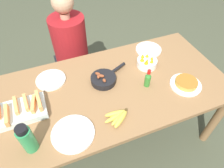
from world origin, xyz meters
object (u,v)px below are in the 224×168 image
(fruit_bowl_mango, at_px, (147,62))
(hot_sauce_bottle, at_px, (148,79))
(frittata_plate_center, at_px, (186,83))
(empty_plate_far_left, at_px, (51,80))
(melon_tray, at_px, (23,110))
(empty_plate_near_front, at_px, (148,50))
(person_figure, at_px, (73,58))
(skillet, at_px, (104,79))
(empty_plate_far_right, at_px, (73,133))
(water_bottle, at_px, (27,139))
(banana_bunch, at_px, (118,116))

(fruit_bowl_mango, distance_m, hot_sauce_bottle, 0.22)
(frittata_plate_center, xyz_separation_m, empty_plate_far_left, (-0.95, 0.43, -0.01))
(frittata_plate_center, relative_size, empty_plate_far_left, 1.03)
(frittata_plate_center, bearing_deg, melon_tray, 170.92)
(empty_plate_near_front, xyz_separation_m, person_figure, (-0.63, 0.42, -0.24))
(skillet, relative_size, frittata_plate_center, 1.36)
(empty_plate_far_right, bearing_deg, fruit_bowl_mango, 28.73)
(skillet, bearing_deg, frittata_plate_center, -50.27)
(water_bottle, distance_m, hot_sauce_bottle, 0.89)
(skillet, xyz_separation_m, empty_plate_near_front, (0.51, 0.22, -0.02))
(empty_plate_far_left, distance_m, fruit_bowl_mango, 0.79)
(fruit_bowl_mango, bearing_deg, banana_bunch, -136.83)
(frittata_plate_center, bearing_deg, hot_sauce_bottle, 158.01)
(skillet, relative_size, fruit_bowl_mango, 1.96)
(hot_sauce_bottle, bearing_deg, water_bottle, -167.30)
(empty_plate_far_right, distance_m, hot_sauce_bottle, 0.66)
(empty_plate_far_left, bearing_deg, skillet, -22.79)
(empty_plate_far_right, relative_size, hot_sauce_bottle, 1.73)
(fruit_bowl_mango, relative_size, water_bottle, 0.75)
(skillet, height_order, person_figure, person_figure)
(empty_plate_far_right, xyz_separation_m, fruit_bowl_mango, (0.73, 0.40, 0.03))
(hot_sauce_bottle, bearing_deg, person_figure, 117.20)
(empty_plate_far_left, distance_m, empty_plate_far_right, 0.52)
(empty_plate_far_right, distance_m, person_figure, 1.05)
(empty_plate_near_front, distance_m, hot_sauce_bottle, 0.44)
(banana_bunch, bearing_deg, hot_sauce_bottle, 31.67)
(skillet, height_order, hot_sauce_bottle, hot_sauce_bottle)
(melon_tray, xyz_separation_m, empty_plate_near_front, (1.12, 0.30, -0.03))
(banana_bunch, distance_m, person_figure, 1.03)
(melon_tray, bearing_deg, water_bottle, -84.97)
(hot_sauce_bottle, bearing_deg, empty_plate_near_front, 59.70)
(water_bottle, bearing_deg, empty_plate_near_front, 27.76)
(skillet, bearing_deg, empty_plate_far_right, -157.97)
(frittata_plate_center, xyz_separation_m, fruit_bowl_mango, (-0.17, 0.31, 0.02))
(fruit_bowl_mango, bearing_deg, person_figure, 130.39)
(fruit_bowl_mango, xyz_separation_m, water_bottle, (-0.97, -0.39, 0.06))
(skillet, height_order, empty_plate_far_right, skillet)
(empty_plate_near_front, distance_m, empty_plate_far_left, 0.90)
(melon_tray, relative_size, empty_plate_near_front, 1.33)
(frittata_plate_center, xyz_separation_m, empty_plate_far_right, (-0.90, -0.09, -0.01))
(empty_plate_far_left, relative_size, hot_sauce_bottle, 1.47)
(empty_plate_near_front, height_order, person_figure, person_figure)
(empty_plate_far_left, height_order, empty_plate_far_right, same)
(empty_plate_far_left, height_order, hot_sauce_bottle, hot_sauce_bottle)
(empty_plate_far_left, bearing_deg, empty_plate_near_front, 3.93)
(frittata_plate_center, height_order, empty_plate_far_left, frittata_plate_center)
(empty_plate_far_right, bearing_deg, skillet, 46.96)
(melon_tray, bearing_deg, banana_bunch, -25.07)
(frittata_plate_center, distance_m, empty_plate_far_right, 0.90)
(frittata_plate_center, relative_size, hot_sauce_bottle, 1.51)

